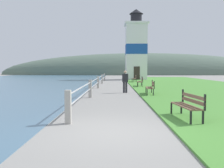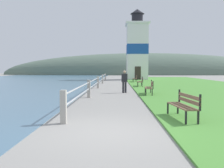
{
  "view_description": "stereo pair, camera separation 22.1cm",
  "coord_description": "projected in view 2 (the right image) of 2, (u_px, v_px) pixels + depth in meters",
  "views": [
    {
      "loc": [
        -0.03,
        -6.53,
        1.69
      ],
      "look_at": [
        -0.25,
        15.85,
        0.3
      ],
      "focal_mm": 40.0,
      "sensor_mm": 36.0,
      "label": 1
    },
    {
      "loc": [
        0.2,
        -6.53,
        1.69
      ],
      "look_at": [
        -0.25,
        15.85,
        0.3
      ],
      "focal_mm": 40.0,
      "sensor_mm": 36.0,
      "label": 2
    }
  ],
  "objects": [
    {
      "name": "distant_hillside",
      "position": [
        145.0,
        75.0,
        69.94
      ],
      "size": [
        80.0,
        16.0,
        12.0
      ],
      "color": "#566B5B",
      "rests_on": "ground_plane"
    },
    {
      "name": "seawall_railing",
      "position": [
        98.0,
        81.0,
        21.37
      ],
      "size": [
        0.18,
        27.74,
        1.03
      ],
      "color": "#A8A399",
      "rests_on": "ground_plane"
    },
    {
      "name": "park_bench_by_lighthouse",
      "position": [
        136.0,
        78.0,
        30.65
      ],
      "size": [
        0.48,
        1.78,
        0.94
      ],
      "rotation": [
        0.0,
        0.0,
        3.15
      ],
      "color": "brown",
      "rests_on": "ground_plane"
    },
    {
      "name": "ground_plane",
      "position": [
        110.0,
        132.0,
        6.63
      ],
      "size": [
        160.0,
        160.0,
        0.0
      ],
      "primitive_type": "plane",
      "color": "gray"
    },
    {
      "name": "park_bench_far",
      "position": [
        141.0,
        81.0,
        23.01
      ],
      "size": [
        0.59,
        1.76,
        0.94
      ],
      "rotation": [
        0.0,
        0.0,
        3.08
      ],
      "color": "brown",
      "rests_on": "ground_plane"
    },
    {
      "name": "park_bench_midway",
      "position": [
        150.0,
        87.0,
        15.87
      ],
      "size": [
        0.62,
        1.85,
        0.94
      ],
      "rotation": [
        0.0,
        0.0,
        3.06
      ],
      "color": "brown",
      "rests_on": "ground_plane"
    },
    {
      "name": "grass_verge",
      "position": [
        196.0,
        86.0,
        23.24
      ],
      "size": [
        12.0,
        50.41,
        0.06
      ],
      "color": "#4C8E38",
      "rests_on": "ground_plane"
    },
    {
      "name": "lighthouse",
      "position": [
        137.0,
        49.0,
        38.19
      ],
      "size": [
        3.58,
        3.58,
        10.72
      ],
      "color": "white",
      "rests_on": "ground_plane"
    },
    {
      "name": "park_bench_near",
      "position": [
        184.0,
        104.0,
        8.12
      ],
      "size": [
        0.65,
        1.82,
        0.94
      ],
      "rotation": [
        0.0,
        0.0,
        3.24
      ],
      "color": "brown",
      "rests_on": "ground_plane"
    },
    {
      "name": "person_strolling",
      "position": [
        124.0,
        81.0,
        17.32
      ],
      "size": [
        0.41,
        0.28,
        1.55
      ],
      "rotation": [
        0.0,
        0.0,
        1.78
      ],
      "color": "#28282D",
      "rests_on": "ground_plane"
    }
  ]
}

